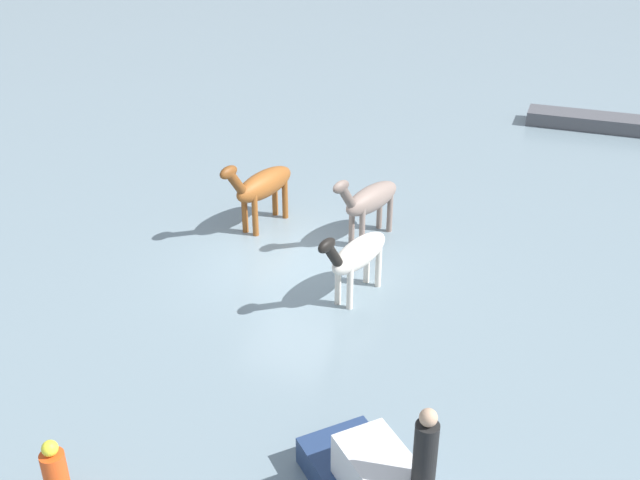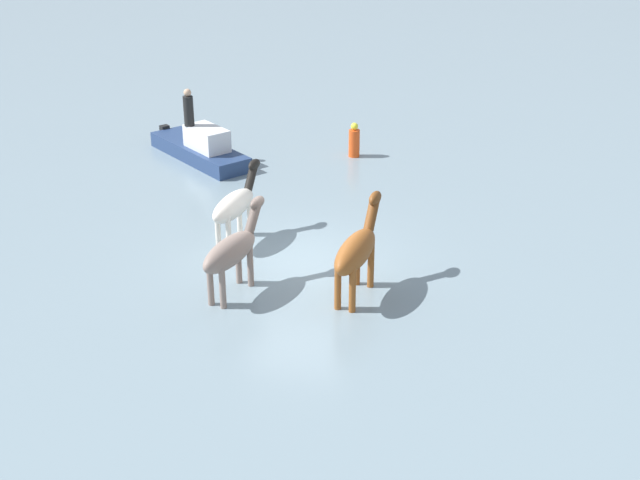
% 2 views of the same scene
% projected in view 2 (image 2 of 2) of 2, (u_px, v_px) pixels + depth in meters
% --- Properties ---
extents(ground_plane, '(199.08, 199.08, 0.00)m').
position_uv_depth(ground_plane, '(300.00, 263.00, 20.74)').
color(ground_plane, gray).
extents(horse_dark_mare, '(2.67, 1.05, 2.07)m').
position_uv_depth(horse_dark_mare, '(357.00, 250.00, 18.78)').
color(horse_dark_mare, brown).
rests_on(horse_dark_mare, ground_plane).
extents(horse_dun_straggler, '(2.50, 1.14, 1.95)m').
position_uv_depth(horse_dun_straggler, '(232.00, 251.00, 18.91)').
color(horse_dun_straggler, gray).
rests_on(horse_dun_straggler, ground_plane).
extents(horse_pinto_flank, '(2.42, 0.99, 1.87)m').
position_uv_depth(horse_pinto_flank, '(235.00, 205.00, 21.43)').
color(horse_pinto_flank, silver).
rests_on(horse_pinto_flank, ground_plane).
extents(boat_skiff_near, '(3.77, 4.00, 1.33)m').
position_uv_depth(boat_skiff_near, '(201.00, 150.00, 27.45)').
color(boat_skiff_near, navy).
rests_on(boat_skiff_near, ground_plane).
extents(person_boatman_standing, '(0.32, 0.32, 1.19)m').
position_uv_depth(person_boatman_standing, '(188.00, 109.00, 26.75)').
color(person_boatman_standing, black).
rests_on(person_boatman_standing, boat_skiff_near).
extents(buoy_channel_marker, '(0.36, 0.36, 1.14)m').
position_uv_depth(buoy_channel_marker, '(354.00, 141.00, 27.64)').
color(buoy_channel_marker, '#E54C19').
rests_on(buoy_channel_marker, ground_plane).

